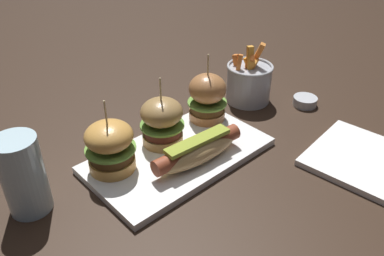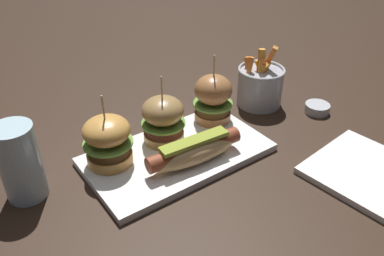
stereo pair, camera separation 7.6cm
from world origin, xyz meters
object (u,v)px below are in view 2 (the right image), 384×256
(fries_bucket, at_px, (260,85))
(water_glass, at_px, (20,163))
(hot_dog, at_px, (194,151))
(slider_left, at_px, (108,140))
(platter_main, at_px, (177,154))
(slider_right, at_px, (213,98))
(side_plate, at_px, (368,173))
(slider_center, at_px, (163,119))
(sauce_ramekin, at_px, (317,108))

(fries_bucket, bearing_deg, water_glass, -179.91)
(hot_dog, bearing_deg, slider_left, 144.75)
(platter_main, bearing_deg, slider_right, 22.72)
(side_plate, relative_size, water_glass, 1.40)
(slider_right, relative_size, fries_bucket, 1.02)
(platter_main, xyz_separation_m, hot_dog, (0.01, -0.04, 0.03))
(slider_center, bearing_deg, water_glass, 176.81)
(platter_main, height_order, sauce_ramekin, sauce_ramekin)
(hot_dog, height_order, slider_left, slider_left)
(slider_right, bearing_deg, slider_left, -178.09)
(platter_main, height_order, slider_center, slider_center)
(slider_right, relative_size, side_plate, 0.78)
(fries_bucket, xyz_separation_m, water_glass, (-0.54, -0.00, 0.02))
(hot_dog, relative_size, slider_right, 1.28)
(side_plate, bearing_deg, slider_center, 130.37)
(slider_left, distance_m, side_plate, 0.47)
(sauce_ramekin, xyz_separation_m, water_glass, (-0.62, 0.11, 0.06))
(fries_bucket, height_order, side_plate, fries_bucket)
(slider_left, relative_size, slider_right, 0.94)
(slider_center, height_order, fries_bucket, slider_center)
(platter_main, height_order, side_plate, platter_main)
(sauce_ramekin, distance_m, side_plate, 0.23)
(hot_dog, xyz_separation_m, side_plate, (0.24, -0.20, -0.03))
(platter_main, height_order, fries_bucket, fries_bucket)
(fries_bucket, relative_size, water_glass, 1.07)
(water_glass, bearing_deg, slider_left, -6.63)
(fries_bucket, bearing_deg, slider_center, -176.74)
(platter_main, distance_m, sauce_ramekin, 0.36)
(sauce_ramekin, xyz_separation_m, side_plate, (-0.10, -0.20, -0.00))
(hot_dog, distance_m, sauce_ramekin, 0.35)
(platter_main, bearing_deg, hot_dog, -79.57)
(slider_right, xyz_separation_m, water_glass, (-0.39, 0.01, 0.00))
(hot_dog, height_order, slider_center, slider_center)
(slider_left, bearing_deg, sauce_ramekin, -10.75)
(platter_main, xyz_separation_m, slider_left, (-0.12, 0.05, 0.05))
(platter_main, relative_size, slider_center, 2.48)
(slider_center, relative_size, fries_bucket, 0.96)
(platter_main, bearing_deg, sauce_ramekin, -7.18)
(slider_left, bearing_deg, water_glass, 173.37)
(platter_main, bearing_deg, water_glass, 166.80)
(side_plate, xyz_separation_m, water_glass, (-0.52, 0.31, 0.06))
(hot_dog, height_order, side_plate, hot_dog)
(platter_main, relative_size, sauce_ramekin, 6.24)
(slider_right, distance_m, side_plate, 0.33)
(hot_dog, bearing_deg, sauce_ramekin, -0.07)
(slider_left, xyz_separation_m, side_plate, (0.37, -0.29, -0.06))
(sauce_ramekin, height_order, side_plate, sauce_ramekin)
(hot_dog, distance_m, slider_center, 0.10)
(hot_dog, relative_size, water_glass, 1.40)
(platter_main, xyz_separation_m, sauce_ramekin, (0.36, -0.04, 0.00))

